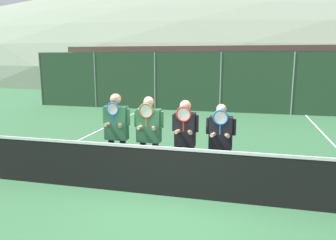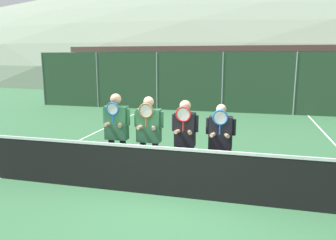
{
  "view_description": "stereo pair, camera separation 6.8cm",
  "coord_description": "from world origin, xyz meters",
  "px_view_note": "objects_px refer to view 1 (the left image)",
  "views": [
    {
      "loc": [
        1.31,
        -5.73,
        2.63
      ],
      "look_at": [
        -0.3,
        0.82,
        1.33
      ],
      "focal_mm": 35.0,
      "sensor_mm": 36.0,
      "label": 1
    },
    {
      "loc": [
        1.38,
        -5.71,
        2.63
      ],
      "look_at": [
        -0.3,
        0.82,
        1.33
      ],
      "focal_mm": 35.0,
      "sensor_mm": 36.0,
      "label": 2
    }
  ],
  "objects_px": {
    "player_rightmost": "(220,140)",
    "car_left_of_center": "(224,87)",
    "player_leftmost": "(116,129)",
    "car_far_left": "(136,87)",
    "player_center_right": "(185,136)",
    "car_center": "(323,90)",
    "player_center_left": "(149,132)"
  },
  "relations": [
    {
      "from": "car_center",
      "to": "player_center_left",
      "type": "bearing_deg",
      "value": -115.28
    },
    {
      "from": "player_center_left",
      "to": "player_center_right",
      "type": "distance_m",
      "value": 0.79
    },
    {
      "from": "player_center_right",
      "to": "car_far_left",
      "type": "bearing_deg",
      "value": 113.36
    },
    {
      "from": "player_center_right",
      "to": "car_center",
      "type": "relative_size",
      "value": 0.44
    },
    {
      "from": "car_far_left",
      "to": "car_center",
      "type": "bearing_deg",
      "value": -1.48
    },
    {
      "from": "player_rightmost",
      "to": "car_center",
      "type": "bearing_deg",
      "value": 70.66
    },
    {
      "from": "player_center_right",
      "to": "player_rightmost",
      "type": "height_order",
      "value": "player_center_right"
    },
    {
      "from": "player_leftmost",
      "to": "player_center_right",
      "type": "height_order",
      "value": "player_leftmost"
    },
    {
      "from": "player_center_left",
      "to": "car_far_left",
      "type": "bearing_deg",
      "value": 110.41
    },
    {
      "from": "player_leftmost",
      "to": "player_rightmost",
      "type": "xyz_separation_m",
      "value": [
        2.19,
        0.04,
        -0.11
      ]
    },
    {
      "from": "player_center_right",
      "to": "car_far_left",
      "type": "xyz_separation_m",
      "value": [
        -5.43,
        12.58,
        -0.21
      ]
    },
    {
      "from": "player_center_left",
      "to": "car_left_of_center",
      "type": "height_order",
      "value": "car_left_of_center"
    },
    {
      "from": "player_center_right",
      "to": "car_left_of_center",
      "type": "distance_m",
      "value": 12.52
    },
    {
      "from": "player_leftmost",
      "to": "car_left_of_center",
      "type": "relative_size",
      "value": 0.41
    },
    {
      "from": "car_far_left",
      "to": "car_left_of_center",
      "type": "relative_size",
      "value": 0.94
    },
    {
      "from": "player_leftmost",
      "to": "car_left_of_center",
      "type": "xyz_separation_m",
      "value": [
        1.32,
        12.47,
        -0.18
      ]
    },
    {
      "from": "player_rightmost",
      "to": "car_left_of_center",
      "type": "xyz_separation_m",
      "value": [
        -0.87,
        12.43,
        -0.07
      ]
    },
    {
      "from": "player_leftmost",
      "to": "player_center_left",
      "type": "distance_m",
      "value": 0.71
    },
    {
      "from": "player_leftmost",
      "to": "car_left_of_center",
      "type": "bearing_deg",
      "value": 83.95
    },
    {
      "from": "car_left_of_center",
      "to": "car_center",
      "type": "bearing_deg",
      "value": -2.28
    },
    {
      "from": "player_leftmost",
      "to": "car_center",
      "type": "bearing_deg",
      "value": 62.16
    },
    {
      "from": "car_far_left",
      "to": "player_leftmost",
      "type": "bearing_deg",
      "value": -72.54
    },
    {
      "from": "player_center_left",
      "to": "car_left_of_center",
      "type": "distance_m",
      "value": 12.45
    },
    {
      "from": "player_leftmost",
      "to": "car_center",
      "type": "height_order",
      "value": "player_leftmost"
    },
    {
      "from": "player_rightmost",
      "to": "player_leftmost",
      "type": "bearing_deg",
      "value": -178.95
    },
    {
      "from": "player_leftmost",
      "to": "car_far_left",
      "type": "relative_size",
      "value": 0.44
    },
    {
      "from": "player_leftmost",
      "to": "car_far_left",
      "type": "bearing_deg",
      "value": 107.46
    },
    {
      "from": "player_rightmost",
      "to": "car_left_of_center",
      "type": "height_order",
      "value": "car_left_of_center"
    },
    {
      "from": "player_rightmost",
      "to": "car_far_left",
      "type": "relative_size",
      "value": 0.4
    },
    {
      "from": "player_leftmost",
      "to": "car_far_left",
      "type": "xyz_separation_m",
      "value": [
        -3.94,
        12.54,
        -0.27
      ]
    },
    {
      "from": "player_center_left",
      "to": "player_rightmost",
      "type": "bearing_deg",
      "value": -0.06
    },
    {
      "from": "car_far_left",
      "to": "player_center_right",
      "type": "bearing_deg",
      "value": -66.64
    }
  ]
}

